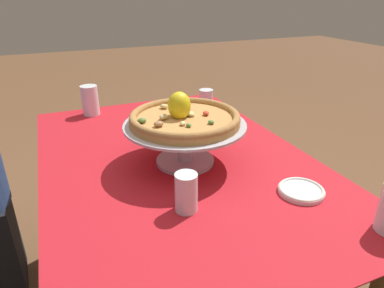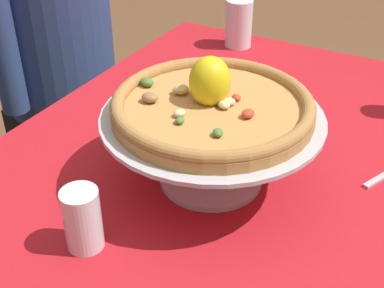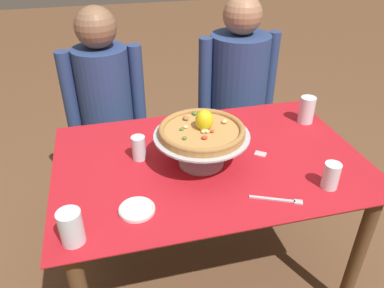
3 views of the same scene
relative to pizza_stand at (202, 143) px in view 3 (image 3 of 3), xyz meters
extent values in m
plane|color=brown|center=(0.04, 0.02, -0.82)|extent=(14.00, 14.00, 0.00)
cylinder|color=brown|center=(0.63, -0.34, -0.47)|extent=(0.06, 0.06, 0.69)
cylinder|color=brown|center=(-0.54, 0.38, -0.47)|extent=(0.06, 0.06, 0.69)
cylinder|color=brown|center=(0.63, 0.38, -0.47)|extent=(0.06, 0.06, 0.69)
cube|color=brown|center=(0.04, 0.02, -0.11)|extent=(1.29, 0.85, 0.02)
cube|color=red|center=(0.04, 0.02, -0.10)|extent=(1.33, 0.89, 0.00)
cylinder|color=#B7B7C1|center=(0.00, 0.00, -0.09)|extent=(0.19, 0.19, 0.01)
cylinder|color=#B7B7C1|center=(0.00, 0.00, -0.03)|extent=(0.05, 0.05, 0.12)
cylinder|color=#B7B7C1|center=(0.00, 0.00, 0.04)|extent=(0.40, 0.40, 0.01)
cylinder|color=#BC8447|center=(0.00, 0.00, 0.05)|extent=(0.35, 0.35, 0.02)
torus|color=#A6743E|center=(0.00, 0.00, 0.07)|extent=(0.35, 0.35, 0.02)
ellipsoid|color=#4C7533|center=(-0.08, 0.02, 0.07)|extent=(0.02, 0.02, 0.01)
ellipsoid|color=#C63D28|center=(-0.01, -0.07, 0.07)|extent=(0.03, 0.02, 0.01)
ellipsoid|color=beige|center=(0.00, -0.02, 0.07)|extent=(0.03, 0.03, 0.01)
ellipsoid|color=tan|center=(0.01, 0.07, 0.07)|extent=(0.04, 0.04, 0.02)
ellipsoid|color=beige|center=(-0.06, 0.03, 0.07)|extent=(0.03, 0.02, 0.01)
ellipsoid|color=#C63D28|center=(0.04, -0.03, 0.07)|extent=(0.02, 0.02, 0.01)
ellipsoid|color=#996B42|center=(-0.04, 0.10, 0.07)|extent=(0.03, 0.03, 0.02)
ellipsoid|color=#4C7533|center=(-0.08, -0.05, 0.07)|extent=(0.03, 0.03, 0.01)
ellipsoid|color=beige|center=(0.01, -0.02, 0.07)|extent=(0.03, 0.03, 0.01)
ellipsoid|color=#996B42|center=(0.00, 0.00, 0.07)|extent=(0.03, 0.03, 0.01)
ellipsoid|color=#4C7533|center=(0.01, 0.14, 0.07)|extent=(0.03, 0.03, 0.02)
ellipsoid|color=tan|center=(0.11, 0.03, 0.07)|extent=(0.04, 0.04, 0.02)
ellipsoid|color=yellow|center=(0.01, 0.01, 0.10)|extent=(0.10, 0.10, 0.09)
cylinder|color=silver|center=(-0.25, 0.10, -0.04)|extent=(0.06, 0.06, 0.11)
cylinder|color=silver|center=(-0.25, 0.10, -0.06)|extent=(0.05, 0.05, 0.07)
cylinder|color=silver|center=(-0.52, -0.33, -0.04)|extent=(0.08, 0.08, 0.12)
cylinder|color=silver|center=(-0.52, -0.33, -0.05)|extent=(0.07, 0.07, 0.09)
cylinder|color=white|center=(0.44, -0.28, -0.04)|extent=(0.06, 0.06, 0.11)
cylinder|color=silver|center=(0.44, -0.28, -0.08)|extent=(0.06, 0.06, 0.04)
cylinder|color=white|center=(0.61, 0.23, -0.03)|extent=(0.08, 0.08, 0.14)
cylinder|color=silver|center=(0.61, 0.23, -0.06)|extent=(0.07, 0.07, 0.08)
cylinder|color=white|center=(-0.31, -0.24, -0.09)|extent=(0.13, 0.13, 0.01)
torus|color=silver|center=(-0.31, -0.24, -0.09)|extent=(0.13, 0.13, 0.01)
cube|color=#B7B7C1|center=(0.19, -0.30, -0.09)|extent=(0.16, 0.08, 0.01)
cube|color=#B7B7C1|center=(0.28, -0.34, -0.09)|extent=(0.04, 0.03, 0.01)
cube|color=beige|center=(0.27, 0.00, -0.10)|extent=(0.06, 0.06, 0.00)
cube|color=#1E3833|center=(-0.37, 0.75, -0.58)|extent=(0.30, 0.34, 0.47)
cylinder|color=navy|center=(-0.37, 0.75, -0.07)|extent=(0.32, 0.32, 0.55)
sphere|color=brown|center=(-0.37, 0.75, 0.31)|extent=(0.22, 0.22, 0.22)
cylinder|color=navy|center=(-0.56, 0.74, -0.03)|extent=(0.08, 0.08, 0.47)
cylinder|color=navy|center=(-0.18, 0.76, -0.03)|extent=(0.08, 0.08, 0.47)
cube|color=black|center=(0.45, 0.79, -0.59)|extent=(0.30, 0.34, 0.46)
cylinder|color=navy|center=(0.45, 0.79, -0.08)|extent=(0.38, 0.38, 0.57)
sphere|color=#9E7051|center=(0.45, 0.79, 0.32)|extent=(0.23, 0.23, 0.23)
cylinder|color=navy|center=(0.23, 0.78, -0.04)|extent=(0.08, 0.08, 0.48)
cylinder|color=navy|center=(0.68, 0.80, -0.04)|extent=(0.08, 0.08, 0.48)
camera|label=1|loc=(-0.95, 0.37, 0.44)|focal=31.67mm
camera|label=2|loc=(-0.71, -0.35, 0.51)|focal=48.77mm
camera|label=3|loc=(-0.36, -1.27, 0.82)|focal=34.91mm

